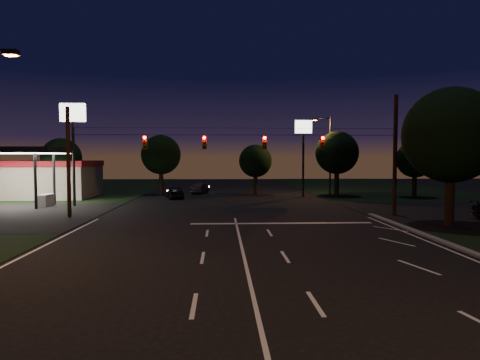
{
  "coord_description": "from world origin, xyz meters",
  "views": [
    {
      "loc": [
        -1.0,
        -16.38,
        4.34
      ],
      "look_at": [
        0.14,
        9.13,
        3.0
      ],
      "focal_mm": 32.0,
      "sensor_mm": 36.0,
      "label": 1
    }
  ],
  "objects": [
    {
      "name": "tree_far_b",
      "position": [
        -7.98,
        34.13,
        4.61
      ],
      "size": [
        4.6,
        4.6,
        6.98
      ],
      "color": "black",
      "rests_on": "ground"
    },
    {
      "name": "car_oncoming_b",
      "position": [
        -3.54,
        35.27,
        0.63
      ],
      "size": [
        2.14,
        4.01,
        1.26
      ],
      "primitive_type": "imported",
      "rotation": [
        0.0,
        0.0,
        2.92
      ],
      "color": "black",
      "rests_on": "ground"
    },
    {
      "name": "center_line",
      "position": [
        0.0,
        -6.0,
        0.01
      ],
      "size": [
        0.14,
        40.0,
        0.01
      ],
      "primitive_type": "cube",
      "color": "silver",
      "rests_on": "ground"
    },
    {
      "name": "street_light_right_far",
      "position": [
        11.24,
        32.0,
        5.24
      ],
      "size": [
        2.2,
        0.35,
        9.0
      ],
      "color": "black",
      "rests_on": "ground"
    },
    {
      "name": "utility_pole_right",
      "position": [
        12.0,
        15.0,
        0.0
      ],
      "size": [
        0.3,
        0.3,
        9.0
      ],
      "primitive_type": "cylinder",
      "color": "black",
      "rests_on": "ground"
    },
    {
      "name": "gas_station",
      "position": [
        -21.86,
        30.39,
        2.38
      ],
      "size": [
        14.2,
        16.1,
        5.25
      ],
      "color": "gray",
      "rests_on": "ground"
    },
    {
      "name": "tree_far_e",
      "position": [
        20.02,
        29.11,
        4.11
      ],
      "size": [
        4.0,
        4.0,
        6.18
      ],
      "color": "black",
      "rests_on": "ground"
    },
    {
      "name": "pole_sign_left_near",
      "position": [
        -14.0,
        22.0,
        6.98
      ],
      "size": [
        2.2,
        0.3,
        9.1
      ],
      "color": "black",
      "rests_on": "ground"
    },
    {
      "name": "tree_far_a",
      "position": [
        -17.98,
        30.12,
        4.26
      ],
      "size": [
        4.2,
        4.2,
        6.42
      ],
      "color": "black",
      "rests_on": "ground"
    },
    {
      "name": "utility_pole_left",
      "position": [
        -12.0,
        15.0,
        0.0
      ],
      "size": [
        0.28,
        0.28,
        8.0
      ],
      "primitive_type": "cylinder",
      "color": "black",
      "rests_on": "ground"
    },
    {
      "name": "tree_right_near",
      "position": [
        13.53,
        10.17,
        5.68
      ],
      "size": [
        6.0,
        6.0,
        8.76
      ],
      "color": "black",
      "rests_on": "ground"
    },
    {
      "name": "pole_sign_right",
      "position": [
        8.0,
        30.0,
        6.24
      ],
      "size": [
        1.8,
        0.3,
        8.4
      ],
      "color": "black",
      "rests_on": "ground"
    },
    {
      "name": "tree_far_c",
      "position": [
        3.02,
        33.1,
        3.9
      ],
      "size": [
        3.8,
        3.8,
        5.86
      ],
      "color": "black",
      "rests_on": "ground"
    },
    {
      "name": "stop_bar",
      "position": [
        3.0,
        11.5,
        0.01
      ],
      "size": [
        12.0,
        0.5,
        0.01
      ],
      "primitive_type": "cube",
      "color": "silver",
      "rests_on": "ground"
    },
    {
      "name": "ground",
      "position": [
        0.0,
        0.0,
        0.0
      ],
      "size": [
        140.0,
        140.0,
        0.0
      ],
      "primitive_type": "plane",
      "color": "black",
      "rests_on": "ground"
    },
    {
      "name": "car_oncoming_a",
      "position": [
        -5.87,
        29.18,
        0.67
      ],
      "size": [
        2.36,
        4.16,
        1.33
      ],
      "primitive_type": "imported",
      "rotation": [
        0.0,
        0.0,
        3.35
      ],
      "color": "black",
      "rests_on": "ground"
    },
    {
      "name": "signal_span",
      "position": [
        -0.0,
        14.96,
        5.5
      ],
      "size": [
        24.0,
        0.4,
        1.56
      ],
      "color": "black",
      "rests_on": "ground"
    },
    {
      "name": "tree_far_d",
      "position": [
        12.02,
        31.13,
        4.83
      ],
      "size": [
        4.8,
        4.8,
        7.3
      ],
      "color": "black",
      "rests_on": "ground"
    }
  ]
}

